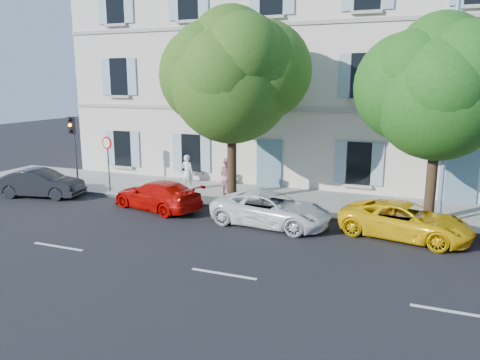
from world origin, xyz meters
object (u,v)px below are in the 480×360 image
at_px(street_lamp, 450,90).
at_px(pedestrian_a, 187,172).
at_px(car_white_coupe, 271,209).
at_px(car_dark_sedan, 41,183).
at_px(tree_left, 232,82).
at_px(car_red_coupe, 157,195).
at_px(road_sign, 108,152).
at_px(tree_right, 439,95).
at_px(traffic_light, 73,136).
at_px(pedestrian_b, 227,176).
at_px(car_yellow_supercar, 405,221).

distance_m(street_lamp, pedestrian_a, 12.15).
bearing_deg(pedestrian_a, car_white_coupe, 151.79).
xyz_separation_m(car_white_coupe, pedestrian_a, (-5.45, 3.54, 0.38)).
bearing_deg(pedestrian_a, car_dark_sedan, 33.92).
distance_m(tree_left, pedestrian_a, 5.38).
bearing_deg(car_red_coupe, tree_left, 139.62).
height_order(tree_left, road_sign, tree_left).
relative_size(tree_right, pedestrian_a, 4.27).
xyz_separation_m(car_red_coupe, car_white_coupe, (5.21, -0.35, 0.01)).
xyz_separation_m(traffic_light, pedestrian_b, (7.75, 1.24, -1.66)).
relative_size(car_dark_sedan, tree_right, 0.54).
relative_size(car_yellow_supercar, traffic_light, 1.27).
bearing_deg(street_lamp, tree_right, 127.91).
xyz_separation_m(car_red_coupe, road_sign, (-3.57, 1.46, 1.45)).
height_order(car_white_coupe, tree_right, tree_right).
distance_m(car_red_coupe, street_lamp, 12.06).
bearing_deg(road_sign, car_red_coupe, -22.25).
relative_size(street_lamp, pedestrian_b, 4.94).
distance_m(road_sign, pedestrian_a, 3.90).
distance_m(car_dark_sedan, pedestrian_a, 6.89).
height_order(tree_left, pedestrian_a, tree_left).
xyz_separation_m(car_white_coupe, pedestrian_b, (-3.21, 3.26, 0.40)).
bearing_deg(car_dark_sedan, car_yellow_supercar, -101.26).
xyz_separation_m(car_dark_sedan, street_lamp, (17.36, 1.73, 4.40)).
bearing_deg(tree_right, car_white_coupe, -156.90).
height_order(car_dark_sedan, car_red_coupe, car_dark_sedan).
bearing_deg(street_lamp, tree_left, 178.18).
xyz_separation_m(car_white_coupe, street_lamp, (5.90, 1.91, 4.42)).
xyz_separation_m(car_red_coupe, street_lamp, (11.11, 1.57, 4.44)).
height_order(car_red_coupe, tree_left, tree_left).
bearing_deg(car_red_coupe, street_lamp, 113.36).
bearing_deg(traffic_light, tree_right, 1.22).
distance_m(traffic_light, pedestrian_a, 5.96).
height_order(road_sign, pedestrian_a, road_sign).
height_order(car_dark_sedan, street_lamp, street_lamp).
relative_size(car_red_coupe, pedestrian_a, 2.46).
distance_m(car_red_coupe, pedestrian_b, 3.55).
relative_size(tree_right, traffic_light, 2.10).
bearing_deg(road_sign, pedestrian_a, 27.32).
xyz_separation_m(car_yellow_supercar, street_lamp, (1.10, 1.55, 4.43)).
xyz_separation_m(car_dark_sedan, road_sign, (2.68, 1.63, 1.41)).
height_order(car_red_coupe, car_white_coupe, car_white_coupe).
relative_size(traffic_light, road_sign, 1.32).
height_order(car_red_coupe, tree_right, tree_right).
height_order(car_dark_sedan, car_yellow_supercar, car_dark_sedan).
distance_m(tree_right, traffic_light, 16.66).
bearing_deg(tree_left, road_sign, -176.62).
xyz_separation_m(car_yellow_supercar, road_sign, (-13.58, 1.44, 1.44)).
bearing_deg(pedestrian_a, car_red_coupe, 99.03).
bearing_deg(traffic_light, car_red_coupe, -16.15).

